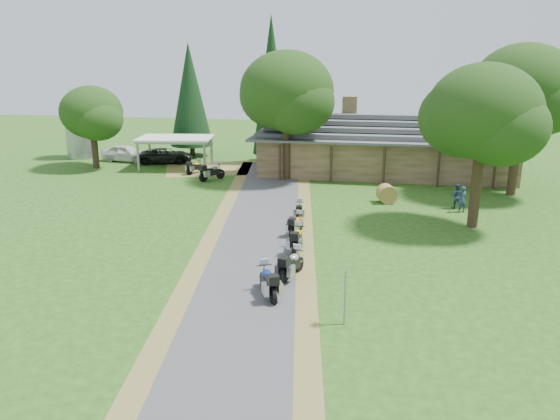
% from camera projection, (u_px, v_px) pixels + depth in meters
% --- Properties ---
extents(ground, '(120.00, 120.00, 0.00)m').
position_uv_depth(ground, '(247.00, 278.00, 24.19)').
color(ground, '#244814').
rests_on(ground, ground).
extents(driveway, '(51.95, 51.95, 0.00)m').
position_uv_depth(driveway, '(256.00, 247.00, 28.06)').
color(driveway, '#404042').
rests_on(driveway, ground).
extents(lodge, '(21.40, 9.40, 4.90)m').
position_uv_depth(lodge, '(384.00, 144.00, 45.23)').
color(lodge, brown).
rests_on(lodge, ground).
extents(silo, '(3.26, 3.26, 5.90)m').
position_uv_depth(silo, '(81.00, 127.00, 51.88)').
color(silo, gray).
rests_on(silo, ground).
extents(carport, '(6.74, 4.96, 2.71)m').
position_uv_depth(carport, '(176.00, 153.00, 47.30)').
color(carport, silver).
rests_on(carport, ground).
extents(car_white_sedan, '(3.24, 6.16, 1.96)m').
position_uv_depth(car_white_sedan, '(126.00, 151.00, 50.42)').
color(car_white_sedan, silver).
rests_on(car_white_sedan, ground).
extents(car_dark_suv, '(3.63, 5.76, 2.05)m').
position_uv_depth(car_dark_suv, '(165.00, 152.00, 49.66)').
color(car_dark_suv, black).
rests_on(car_dark_suv, ground).
extents(motorcycle_row_a, '(1.49, 2.11, 1.38)m').
position_uv_depth(motorcycle_row_a, '(268.00, 280.00, 22.23)').
color(motorcycle_row_a, navy).
rests_on(motorcycle_row_a, ground).
extents(motorcycle_row_b, '(1.19, 2.09, 1.36)m').
position_uv_depth(motorcycle_row_b, '(292.00, 263.00, 24.08)').
color(motorcycle_row_b, '#94969A').
rests_on(motorcycle_row_b, ground).
extents(motorcycle_row_c, '(0.67, 2.03, 1.39)m').
position_uv_depth(motorcycle_row_c, '(297.00, 238.00, 27.35)').
color(motorcycle_row_c, '#E8D100').
rests_on(motorcycle_row_c, ground).
extents(motorcycle_row_d, '(0.91, 1.85, 1.22)m').
position_uv_depth(motorcycle_row_d, '(296.00, 223.00, 29.98)').
color(motorcycle_row_d, '#CF640E').
rests_on(motorcycle_row_d, ground).
extents(motorcycle_row_e, '(0.73, 1.75, 1.16)m').
position_uv_depth(motorcycle_row_e, '(299.00, 210.00, 32.63)').
color(motorcycle_row_e, black).
rests_on(motorcycle_row_e, ground).
extents(motorcycle_carport_a, '(1.27, 1.86, 1.22)m').
position_uv_depth(motorcycle_carport_a, '(195.00, 166.00, 45.30)').
color(motorcycle_carport_a, gold).
rests_on(motorcycle_carport_a, ground).
extents(motorcycle_carport_b, '(1.82, 2.15, 1.47)m').
position_uv_depth(motorcycle_carport_b, '(212.00, 171.00, 42.88)').
color(motorcycle_carport_b, slate).
rests_on(motorcycle_carport_b, ground).
extents(person_a, '(0.67, 0.58, 1.96)m').
position_uv_depth(person_a, '(462.00, 197.00, 34.10)').
color(person_a, navy).
rests_on(person_a, ground).
extents(person_b, '(0.55, 0.41, 1.91)m').
position_uv_depth(person_b, '(456.00, 194.00, 34.91)').
color(person_b, navy).
rests_on(person_b, ground).
extents(hay_bale, '(1.44, 1.36, 1.21)m').
position_uv_depth(hay_bale, '(387.00, 194.00, 36.38)').
color(hay_bale, olive).
rests_on(hay_bale, ground).
extents(sign_post, '(0.39, 0.07, 2.17)m').
position_uv_depth(sign_post, '(345.00, 297.00, 19.75)').
color(sign_post, gray).
rests_on(sign_post, ground).
extents(oak_lodge_left, '(7.17, 7.17, 11.14)m').
position_uv_depth(oak_lodge_left, '(287.00, 109.00, 41.82)').
color(oak_lodge_left, '#193710').
rests_on(oak_lodge_left, ground).
extents(oak_lodge_right, '(6.87, 6.87, 12.02)m').
position_uv_depth(oak_lodge_right, '(521.00, 109.00, 37.00)').
color(oak_lodge_right, '#193710').
rests_on(oak_lodge_right, ground).
extents(oak_driveway, '(6.21, 6.21, 10.59)m').
position_uv_depth(oak_driveway, '(481.00, 135.00, 30.01)').
color(oak_driveway, '#193710').
rests_on(oak_driveway, ground).
extents(oak_silo, '(5.27, 5.27, 7.78)m').
position_uv_depth(oak_silo, '(92.00, 123.00, 46.78)').
color(oak_silo, '#193710').
rests_on(oak_silo, ground).
extents(cedar_near, '(3.44, 3.44, 12.99)m').
position_uv_depth(cedar_near, '(271.00, 90.00, 48.28)').
color(cedar_near, black).
rests_on(cedar_near, ground).
extents(cedar_far, '(4.07, 4.07, 10.72)m').
position_uv_depth(cedar_far, '(190.00, 100.00, 51.92)').
color(cedar_far, black).
rests_on(cedar_far, ground).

